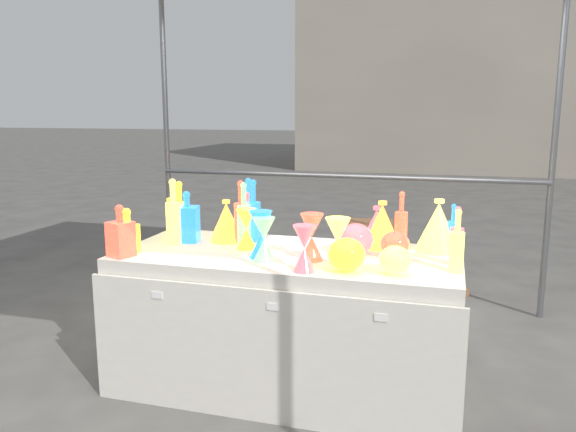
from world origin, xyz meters
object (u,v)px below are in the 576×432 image
(globe_0, at_px, (346,257))
(cardboard_box_closed, at_px, (365,241))
(decanter_0, at_px, (127,231))
(bottle_0, at_px, (174,205))
(lampshade_0, at_px, (226,220))
(hourglass_0, at_px, (312,237))
(display_table, at_px, (288,320))

(globe_0, bearing_deg, cardboard_box_closed, 96.48)
(cardboard_box_closed, relative_size, globe_0, 3.15)
(decanter_0, xyz_separation_m, globe_0, (1.17, -0.01, -0.05))
(bottle_0, xyz_separation_m, globe_0, (1.21, -0.61, -0.09))
(cardboard_box_closed, xyz_separation_m, bottle_0, (-0.87, -2.36, 0.71))
(lampshade_0, bearing_deg, hourglass_0, -35.33)
(display_table, xyz_separation_m, cardboard_box_closed, (0.02, 2.72, -0.17))
(hourglass_0, bearing_deg, decanter_0, -171.77)
(display_table, relative_size, hourglass_0, 7.70)
(display_table, bearing_deg, globe_0, -34.44)
(bottle_0, relative_size, lampshade_0, 1.36)
(display_table, bearing_deg, hourglass_0, -32.28)
(display_table, xyz_separation_m, decanter_0, (-0.81, -0.24, 0.50))
(globe_0, xyz_separation_m, lampshade_0, (-0.78, 0.43, 0.05))
(lampshade_0, bearing_deg, decanter_0, -142.17)
(decanter_0, bearing_deg, globe_0, 3.53)
(hourglass_0, xyz_separation_m, globe_0, (0.20, -0.15, -0.05))
(decanter_0, xyz_separation_m, hourglass_0, (0.97, 0.14, -0.00))
(globe_0, relative_size, lampshade_0, 0.73)
(decanter_0, distance_m, globe_0, 1.17)
(display_table, xyz_separation_m, bottle_0, (-0.85, 0.36, 0.54))
(decanter_0, distance_m, lampshade_0, 0.57)
(display_table, relative_size, decanter_0, 7.53)
(bottle_0, height_order, hourglass_0, bottle_0)
(globe_0, height_order, lampshade_0, lampshade_0)
(bottle_0, height_order, globe_0, bottle_0)
(display_table, height_order, cardboard_box_closed, display_table)
(decanter_0, bearing_deg, bottle_0, 97.61)
(display_table, bearing_deg, cardboard_box_closed, 89.50)
(display_table, distance_m, globe_0, 0.62)
(cardboard_box_closed, distance_m, decanter_0, 3.15)
(cardboard_box_closed, height_order, hourglass_0, hourglass_0)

